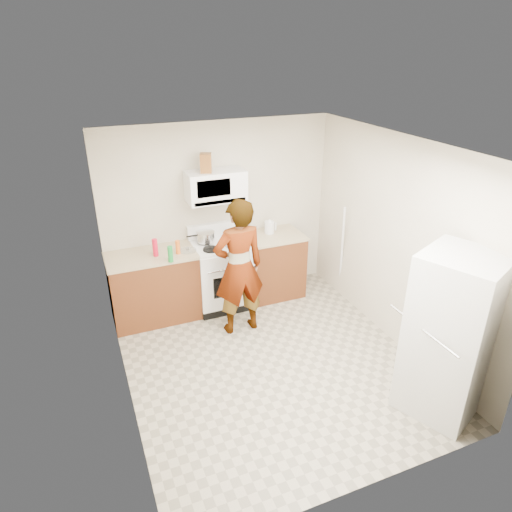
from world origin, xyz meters
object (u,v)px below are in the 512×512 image
fridge (450,336)px  saucepan (206,237)px  microwave (216,186)px  person (239,268)px  kettle (269,227)px  gas_range (222,273)px

fridge → saucepan: bearing=94.7°
microwave → person: bearing=-89.5°
saucepan → person: bearing=-76.9°
person → saucepan: size_ratio=7.42×
microwave → saucepan: microwave is taller
kettle → saucepan: kettle is taller
gas_range → microwave: microwave is taller
fridge → saucepan: fridge is taller
gas_range → microwave: size_ratio=1.49×
fridge → kettle: size_ratio=10.06×
gas_range → kettle: size_ratio=6.69×
gas_range → kettle: (0.76, 0.09, 0.53)m
fridge → kettle: 2.91m
microwave → person: 1.15m
microwave → kettle: bearing=-2.8°
kettle → fridge: bearing=-83.2°
microwave → fridge: bearing=-64.0°
microwave → fridge: microwave is taller
microwave → saucepan: 0.70m
saucepan → gas_range: bearing=-30.5°
person → kettle: size_ratio=10.49×
gas_range → person: size_ratio=0.64×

